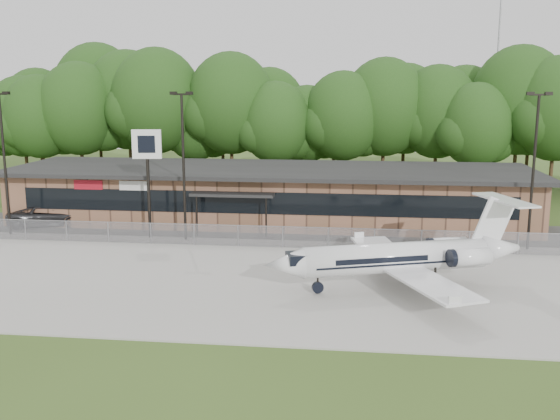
# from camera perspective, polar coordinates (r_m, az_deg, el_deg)

# --- Properties ---
(ground) EXTENTS (160.00, 160.00, 0.00)m
(ground) POSITION_cam_1_polar(r_m,az_deg,el_deg) (27.68, -7.58, -11.21)
(ground) COLOR #374F1C
(ground) RESTS_ON ground
(apron) EXTENTS (64.00, 18.00, 0.08)m
(apron) POSITION_cam_1_polar(r_m,az_deg,el_deg) (35.01, -4.34, -6.25)
(apron) COLOR #9E9B93
(apron) RESTS_ON ground
(parking_lot) EXTENTS (50.00, 9.00, 0.06)m
(parking_lot) POSITION_cam_1_polar(r_m,az_deg,el_deg) (45.96, -1.59, -2.03)
(parking_lot) COLOR #383835
(parking_lot) RESTS_ON ground
(terminal) EXTENTS (41.00, 11.65, 4.30)m
(terminal) POSITION_cam_1_polar(r_m,az_deg,el_deg) (49.85, -0.87, 1.53)
(terminal) COLOR #8B5D45
(terminal) RESTS_ON ground
(fence) EXTENTS (46.00, 0.04, 1.52)m
(fence) POSITION_cam_1_polar(r_m,az_deg,el_deg) (41.46, -2.50, -2.42)
(fence) COLOR gray
(fence) RESTS_ON ground
(treeline) EXTENTS (72.00, 12.00, 15.00)m
(treeline) POSITION_cam_1_polar(r_m,az_deg,el_deg) (67.16, 1.19, 8.57)
(treeline) COLOR #193611
(treeline) RESTS_ON ground
(radio_mast) EXTENTS (0.20, 0.20, 25.00)m
(radio_mast) POSITION_cam_1_polar(r_m,az_deg,el_deg) (74.42, 19.20, 12.07)
(radio_mast) COLOR gray
(radio_mast) RESTS_ON ground
(light_pole_left) EXTENTS (1.55, 0.30, 10.23)m
(light_pole_left) POSITION_cam_1_polar(r_m,az_deg,el_deg) (48.24, -23.94, 4.81)
(light_pole_left) COLOR black
(light_pole_left) RESTS_ON ground
(light_pole_mid) EXTENTS (1.55, 0.30, 10.23)m
(light_pole_mid) POSITION_cam_1_polar(r_m,az_deg,el_deg) (43.10, -8.84, 4.99)
(light_pole_mid) COLOR black
(light_pole_mid) RESTS_ON ground
(light_pole_right) EXTENTS (1.55, 0.30, 10.23)m
(light_pole_right) POSITION_cam_1_polar(r_m,az_deg,el_deg) (43.07, 22.22, 4.30)
(light_pole_right) COLOR black
(light_pole_right) RESTS_ON ground
(business_jet) EXTENTS (13.98, 12.52, 4.76)m
(business_jet) POSITION_cam_1_polar(r_m,az_deg,el_deg) (33.37, 11.26, -4.34)
(business_jet) COLOR white
(business_jet) RESTS_ON ground
(suv) EXTENTS (6.67, 4.54, 1.69)m
(suv) POSITION_cam_1_polar(r_m,az_deg,el_deg) (51.15, -20.33, -0.44)
(suv) COLOR #333336
(suv) RESTS_ON ground
(pole_sign) EXTENTS (2.02, 0.51, 7.66)m
(pole_sign) POSITION_cam_1_polar(r_m,az_deg,el_deg) (44.17, -12.05, 4.88)
(pole_sign) COLOR black
(pole_sign) RESTS_ON ground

